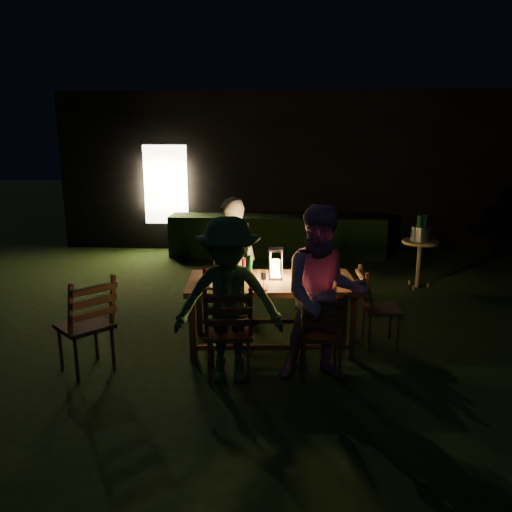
# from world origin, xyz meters

# --- Properties ---
(garden_envelope) EXTENTS (40.00, 40.00, 3.20)m
(garden_envelope) POSITION_xyz_m (-0.01, 6.15, 1.58)
(garden_envelope) COLOR black
(garden_envelope) RESTS_ON ground
(dining_table) EXTENTS (1.93, 1.09, 0.77)m
(dining_table) POSITION_xyz_m (-0.42, -0.62, 0.69)
(dining_table) COLOR #512F1B
(dining_table) RESTS_ON ground
(chair_near_left) EXTENTS (0.50, 0.53, 1.02)m
(chair_near_left) POSITION_xyz_m (-0.79, -1.43, 0.31)
(chair_near_left) COLOR #512F1B
(chair_near_left) RESTS_ON ground
(chair_near_right) EXTENTS (0.45, 0.48, 0.95)m
(chair_near_right) POSITION_xyz_m (0.10, -1.35, 0.29)
(chair_near_right) COLOR #512F1B
(chair_near_right) RESTS_ON ground
(chair_far_left) EXTENTS (0.55, 0.58, 1.02)m
(chair_far_left) POSITION_xyz_m (-0.94, 0.10, 0.31)
(chair_far_left) COLOR #512F1B
(chair_far_left) RESTS_ON ground
(chair_far_right) EXTENTS (0.41, 0.44, 0.90)m
(chair_far_right) POSITION_xyz_m (0.06, 0.19, 0.27)
(chair_far_right) COLOR #512F1B
(chair_far_right) RESTS_ON ground
(chair_end) EXTENTS (0.47, 0.44, 0.93)m
(chair_end) POSITION_xyz_m (0.81, -0.51, 0.28)
(chair_end) COLOR #512F1B
(chair_end) RESTS_ON ground
(chair_spare) EXTENTS (0.69, 0.69, 1.06)m
(chair_spare) POSITION_xyz_m (-2.24, -1.41, 0.32)
(chair_spare) COLOR #512F1B
(chair_spare) RESTS_ON ground
(person_house_side) EXTENTS (0.62, 0.44, 1.60)m
(person_house_side) POSITION_xyz_m (-0.94, 0.15, 0.80)
(person_house_side) COLOR beige
(person_house_side) RESTS_ON ground
(person_opp_right) EXTENTS (0.89, 0.73, 1.72)m
(person_opp_right) POSITION_xyz_m (0.11, -1.40, 0.86)
(person_opp_right) COLOR #C587B1
(person_opp_right) RESTS_ON ground
(person_opp_left) EXTENTS (1.10, 0.70, 1.62)m
(person_opp_left) POSITION_xyz_m (-0.79, -1.48, 0.81)
(person_opp_left) COLOR #2F5B2D
(person_opp_left) RESTS_ON ground
(lantern) EXTENTS (0.16, 0.16, 0.35)m
(lantern) POSITION_xyz_m (-0.37, -0.57, 0.93)
(lantern) COLOR white
(lantern) RESTS_ON dining_table
(plate_far_left) EXTENTS (0.25, 0.25, 0.01)m
(plate_far_left) POSITION_xyz_m (-0.99, -0.46, 0.78)
(plate_far_left) COLOR white
(plate_far_left) RESTS_ON dining_table
(plate_near_left) EXTENTS (0.25, 0.25, 0.01)m
(plate_near_left) POSITION_xyz_m (-0.94, -0.89, 0.78)
(plate_near_left) COLOR white
(plate_near_left) RESTS_ON dining_table
(plate_far_right) EXTENTS (0.25, 0.25, 0.01)m
(plate_far_right) POSITION_xyz_m (0.01, -0.36, 0.78)
(plate_far_right) COLOR white
(plate_far_right) RESTS_ON dining_table
(plate_near_right) EXTENTS (0.25, 0.25, 0.01)m
(plate_near_right) POSITION_xyz_m (0.05, -0.80, 0.78)
(plate_near_right) COLOR white
(plate_near_right) RESTS_ON dining_table
(wineglass_a) EXTENTS (0.06, 0.06, 0.18)m
(wineglass_a) POSITION_xyz_m (-0.74, -0.37, 0.86)
(wineglass_a) COLOR #59070F
(wineglass_a) RESTS_ON dining_table
(wineglass_b) EXTENTS (0.06, 0.06, 0.18)m
(wineglass_b) POSITION_xyz_m (-1.12, -0.81, 0.86)
(wineglass_b) COLOR #59070F
(wineglass_b) RESTS_ON dining_table
(wineglass_c) EXTENTS (0.06, 0.06, 0.18)m
(wineglass_c) POSITION_xyz_m (-0.09, -0.87, 0.86)
(wineglass_c) COLOR #59070F
(wineglass_c) RESTS_ON dining_table
(wineglass_d) EXTENTS (0.06, 0.06, 0.18)m
(wineglass_d) POSITION_xyz_m (0.18, -0.39, 0.86)
(wineglass_d) COLOR #59070F
(wineglass_d) RESTS_ON dining_table
(wineglass_e) EXTENTS (0.06, 0.06, 0.18)m
(wineglass_e) POSITION_xyz_m (-0.49, -0.93, 0.86)
(wineglass_e) COLOR silver
(wineglass_e) RESTS_ON dining_table
(bottle_table) EXTENTS (0.07, 0.07, 0.28)m
(bottle_table) POSITION_xyz_m (-0.67, -0.65, 0.91)
(bottle_table) COLOR #0F471E
(bottle_table) RESTS_ON dining_table
(napkin_left) EXTENTS (0.18, 0.14, 0.01)m
(napkin_left) POSITION_xyz_m (-0.54, -0.96, 0.78)
(napkin_left) COLOR red
(napkin_left) RESTS_ON dining_table
(napkin_right) EXTENTS (0.18, 0.14, 0.01)m
(napkin_right) POSITION_xyz_m (0.16, -0.87, 0.78)
(napkin_right) COLOR red
(napkin_right) RESTS_ON dining_table
(phone) EXTENTS (0.14, 0.07, 0.01)m
(phone) POSITION_xyz_m (-1.01, -0.98, 0.77)
(phone) COLOR black
(phone) RESTS_ON dining_table
(side_table) EXTENTS (0.56, 0.56, 0.75)m
(side_table) POSITION_xyz_m (1.79, 1.77, 0.66)
(side_table) COLOR olive
(side_table) RESTS_ON ground
(ice_bucket) EXTENTS (0.30, 0.30, 0.22)m
(ice_bucket) POSITION_xyz_m (1.79, 1.77, 0.86)
(ice_bucket) COLOR #A5A8AD
(ice_bucket) RESTS_ON side_table
(bottle_bucket_a) EXTENTS (0.07, 0.07, 0.32)m
(bottle_bucket_a) POSITION_xyz_m (1.74, 1.73, 0.91)
(bottle_bucket_a) COLOR #0F471E
(bottle_bucket_a) RESTS_ON side_table
(bottle_bucket_b) EXTENTS (0.07, 0.07, 0.32)m
(bottle_bucket_b) POSITION_xyz_m (1.84, 1.81, 0.91)
(bottle_bucket_b) COLOR #0F471E
(bottle_bucket_b) RESTS_ON side_table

